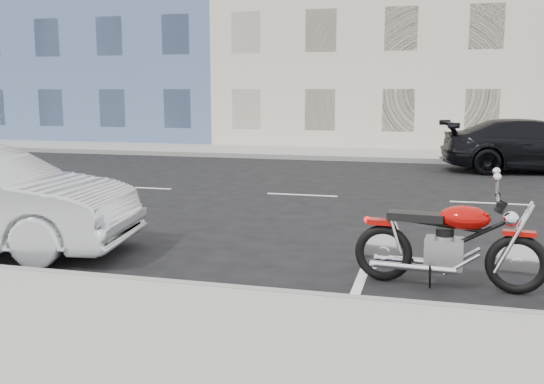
{
  "coord_description": "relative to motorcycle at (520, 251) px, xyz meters",
  "views": [
    {
      "loc": [
        0.78,
        -13.16,
        2.3
      ],
      "look_at": [
        -1.53,
        -4.43,
        0.8
      ],
      "focal_mm": 40.0,
      "sensor_mm": 36.0,
      "label": 1
    }
  ],
  "objects": [
    {
      "name": "ground",
      "position": [
        -1.81,
        5.99,
        -0.51
      ],
      "size": [
        120.0,
        120.0,
        0.0
      ],
      "primitive_type": "plane",
      "color": "black",
      "rests_on": "ground"
    },
    {
      "name": "sidewalk_far",
      "position": [
        -6.81,
        14.69,
        -0.43
      ],
      "size": [
        80.0,
        3.4,
        0.15
      ],
      "primitive_type": "cube",
      "color": "gray",
      "rests_on": "ground"
    },
    {
      "name": "curb_far",
      "position": [
        -6.81,
        12.99,
        -0.43
      ],
      "size": [
        80.0,
        0.12,
        0.16
      ],
      "primitive_type": "cube",
      "color": "gray",
      "rests_on": "ground"
    },
    {
      "name": "bldg_blue",
      "position": [
        -15.81,
        22.29,
        5.99
      ],
      "size": [
        12.0,
        12.0,
        13.0
      ],
      "primitive_type": "cube",
      "color": "#4B628C",
      "rests_on": "ground"
    },
    {
      "name": "bldg_cream",
      "position": [
        -3.81,
        22.29,
        5.24
      ],
      "size": [
        12.0,
        12.0,
        11.5
      ],
      "primitive_type": "cube",
      "color": "beige",
      "rests_on": "ground"
    },
    {
      "name": "motorcycle",
      "position": [
        0.0,
        0.0,
        0.0
      ],
      "size": [
        2.23,
        0.73,
        1.11
      ],
      "rotation": [
        0.0,
        0.0,
        -0.08
      ],
      "color": "black",
      "rests_on": "ground"
    },
    {
      "name": "car_far",
      "position": [
        1.86,
        11.58,
        0.25
      ],
      "size": [
        5.47,
        2.75,
        1.52
      ],
      "primitive_type": "imported",
      "rotation": [
        0.0,
        0.0,
        1.69
      ],
      "color": "black",
      "rests_on": "ground"
    }
  ]
}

